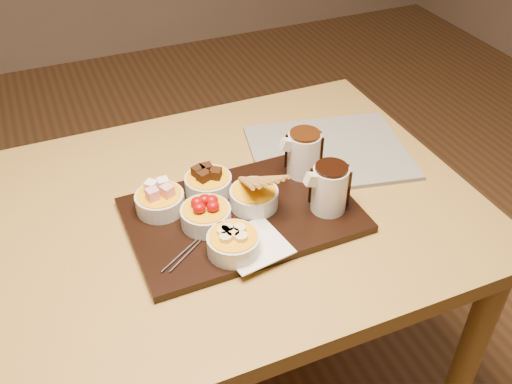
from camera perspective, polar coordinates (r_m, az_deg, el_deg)
name	(u,v)px	position (r m, az deg, el deg)	size (l,w,h in m)	color
dining_table	(194,247)	(1.26, -6.19, -5.51)	(1.20, 0.80, 0.75)	#A4813D
serving_board	(243,215)	(1.17, -1.35, -2.32)	(0.46, 0.30, 0.02)	black
napkin	(253,245)	(1.09, -0.29, -5.31)	(0.12, 0.12, 0.00)	white
bowl_marshmallows	(160,202)	(1.17, -9.57, -1.00)	(0.10, 0.10, 0.04)	beige
bowl_cake	(208,185)	(1.21, -4.78, 0.74)	(0.10, 0.10, 0.04)	beige
bowl_strawberries	(206,216)	(1.13, -5.03, -2.45)	(0.10, 0.10, 0.04)	beige
bowl_biscotti	(254,198)	(1.17, -0.21, -0.60)	(0.10, 0.10, 0.04)	beige
bowl_bananas	(233,244)	(1.07, -2.27, -5.22)	(0.10, 0.10, 0.04)	beige
pitcher_dark_chocolate	(330,189)	(1.15, 7.37, 0.29)	(0.07, 0.07, 0.10)	silver
pitcher_milk_chocolate	(304,154)	(1.24, 4.81, 3.78)	(0.07, 0.07, 0.10)	silver
fondue_skewers	(206,231)	(1.12, -5.03, -3.95)	(0.26, 0.03, 0.01)	silver
newspaper	(329,152)	(1.37, 7.27, 4.01)	(0.36, 0.29, 0.01)	beige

